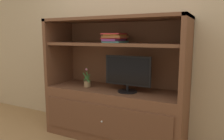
% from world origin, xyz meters
% --- Properties ---
extents(painted_rear_wall, '(6.00, 0.10, 2.80)m').
position_xyz_m(painted_rear_wall, '(0.00, 0.75, 1.40)').
color(painted_rear_wall, tan).
rests_on(painted_rear_wall, ground_plane).
extents(media_console, '(1.79, 0.62, 1.54)m').
position_xyz_m(media_console, '(0.00, 0.41, 0.49)').
color(media_console, brown).
rests_on(media_console, ground_plane).
extents(tv_monitor, '(0.58, 0.24, 0.44)m').
position_xyz_m(tv_monitor, '(0.21, 0.34, 0.88)').
color(tv_monitor, black).
rests_on(tv_monitor, media_console).
extents(potted_plant, '(0.11, 0.09, 0.26)m').
position_xyz_m(potted_plant, '(-0.37, 0.34, 0.70)').
color(potted_plant, '#8C7251').
rests_on(potted_plant, media_console).
extents(magazine_stack, '(0.28, 0.35, 0.11)m').
position_xyz_m(magazine_stack, '(0.01, 0.40, 1.29)').
color(magazine_stack, teal).
rests_on(magazine_stack, media_console).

